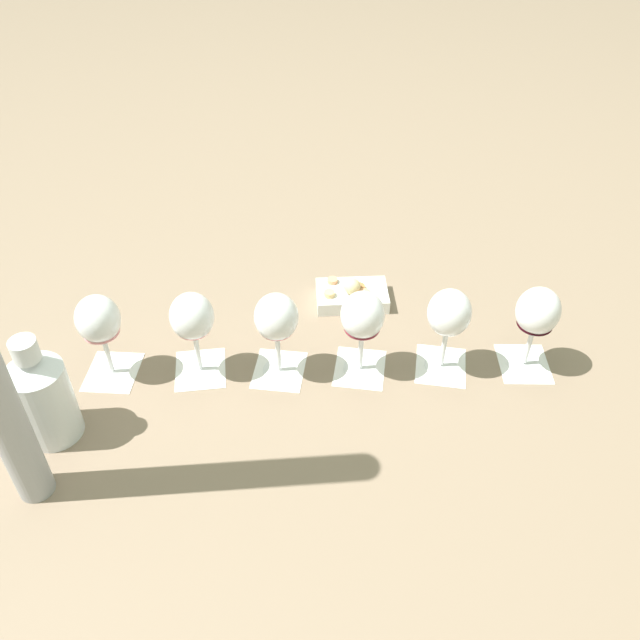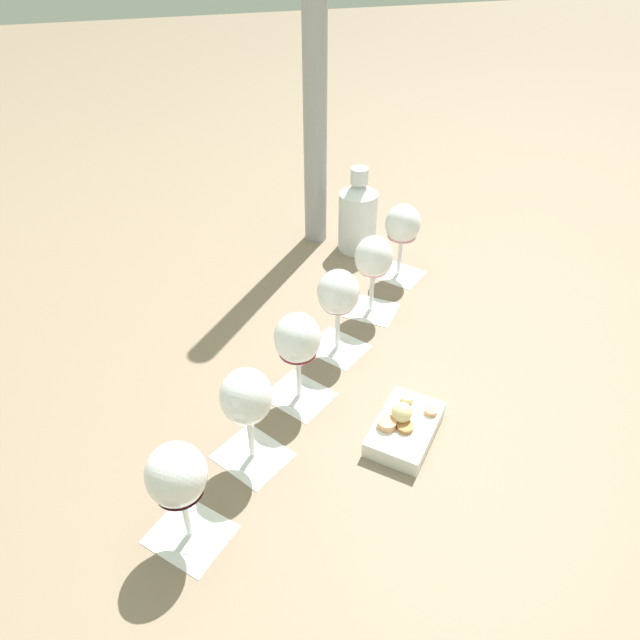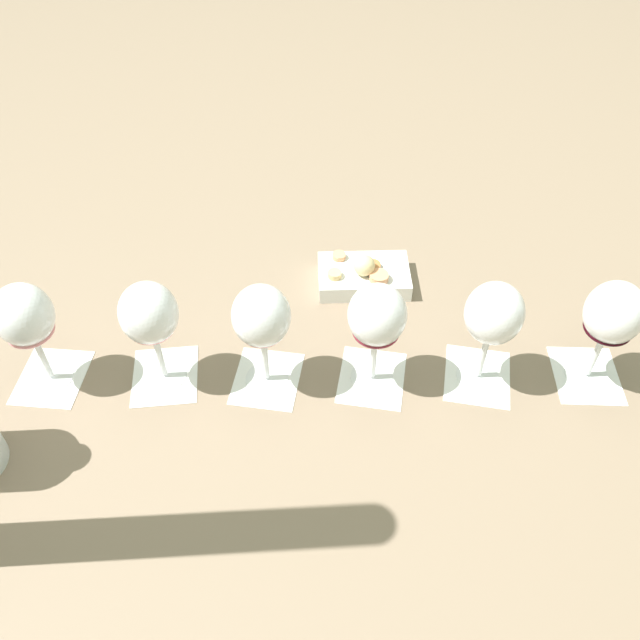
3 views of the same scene
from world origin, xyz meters
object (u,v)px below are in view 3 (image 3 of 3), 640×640
Objects in this scene: wine_glass_2 at (262,320)px; wine_glass_4 at (493,318)px; wine_glass_3 at (377,319)px; wine_glass_1 at (150,318)px; snack_dish at (364,275)px; wine_glass_5 at (613,317)px; wine_glass_0 at (25,319)px.

wine_glass_4 is (0.22, -0.21, 0.00)m from wine_glass_2.
wine_glass_1 is at bearing 134.10° from wine_glass_3.
wine_glass_3 reaches higher than snack_dish.
wine_glass_4 is 1.00× the size of wine_glass_5.
wine_glass_2 is at bearing 135.67° from wine_glass_4.
snack_dish is at bearing 8.33° from wine_glass_2.
wine_glass_1 is 1.00× the size of wine_glass_5.
wine_glass_5 is 1.03× the size of snack_dish.
wine_glass_1 is 0.15m from wine_glass_2.
snack_dish is at bearing -21.90° from wine_glass_0.
wine_glass_1 and wine_glass_4 have the same top height.
wine_glass_0 and wine_glass_2 have the same top height.
wine_glass_1 is 0.61m from wine_glass_5.
wine_glass_5 is 0.39m from snack_dish.
wine_glass_2 is at bearing -45.64° from wine_glass_0.
snack_dish is at bearing -11.83° from wine_glass_1.
wine_glass_2 is 0.27m from snack_dish.
wine_glass_5 is (0.33, -0.32, 0.00)m from wine_glass_2.
wine_glass_3 is at bearing 135.92° from wine_glass_4.
wine_glass_3 is (0.33, -0.33, -0.00)m from wine_glass_0.
snack_dish is (-0.08, 0.36, -0.11)m from wine_glass_5.
wine_glass_1 is 1.03× the size of snack_dish.
wine_glass_0 reaches higher than snack_dish.
wine_glass_5 is (0.43, -0.43, 0.00)m from wine_glass_1.
wine_glass_3 is (0.11, -0.11, 0.00)m from wine_glass_2.
wine_glass_3 and wine_glass_4 have the same top height.
wine_glass_2 is 0.46m from wine_glass_5.
snack_dish is at bearing 45.84° from wine_glass_3.
wine_glass_0 is 0.31m from wine_glass_2.
wine_glass_3 is 1.03× the size of snack_dish.
wine_glass_3 is at bearing 135.61° from wine_glass_5.
wine_glass_0 is 0.62m from wine_glass_4.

